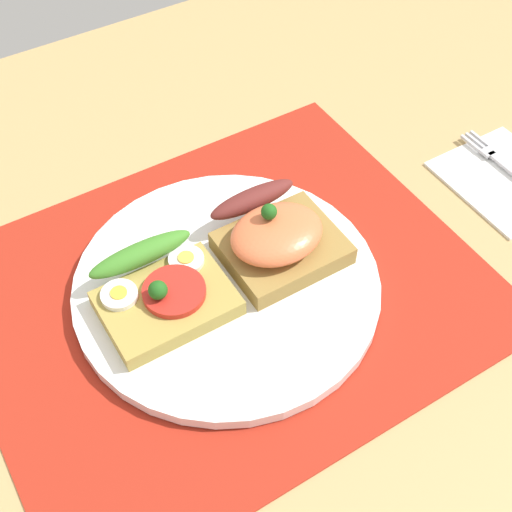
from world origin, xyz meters
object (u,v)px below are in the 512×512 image
(sandwich_salmon, at_px, (275,235))
(napkin, at_px, (506,178))
(sandwich_egg_tomato, at_px, (161,290))
(plate, at_px, (227,285))

(sandwich_salmon, bearing_deg, napkin, -7.44)
(sandwich_egg_tomato, bearing_deg, plate, -11.48)
(plate, relative_size, napkin, 2.17)
(napkin, bearing_deg, sandwich_egg_tomato, 174.16)
(plate, bearing_deg, sandwich_salmon, 7.77)
(sandwich_egg_tomato, bearing_deg, sandwich_salmon, -2.09)
(napkin, bearing_deg, plate, 175.20)
(sandwich_salmon, relative_size, napkin, 0.83)
(plate, height_order, sandwich_salmon, sandwich_salmon)
(sandwich_egg_tomato, height_order, sandwich_salmon, sandwich_salmon)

